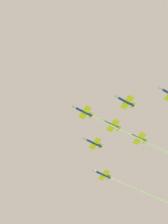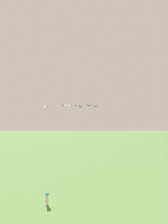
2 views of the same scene
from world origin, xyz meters
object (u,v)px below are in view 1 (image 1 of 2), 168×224
(jet_lead, at_px, (113,126))
(jet_center_rear, at_px, (129,186))
(jet_port_outer, at_px, (148,143))
(jet_port_inner, at_px, (126,102))
(jet_starboard_inner, at_px, (94,143))
(jet_port_trail, at_px, (138,138))

(jet_lead, relative_size, jet_center_rear, 0.99)
(jet_port_outer, height_order, jet_center_rear, jet_port_outer)
(jet_port_outer, distance_m, jet_center_rear, 36.15)
(jet_port_inner, relative_size, jet_center_rear, 0.19)
(jet_starboard_inner, distance_m, jet_port_trail, 27.16)
(jet_port_inner, height_order, jet_starboard_inner, jet_starboard_inner)
(jet_starboard_inner, distance_m, jet_port_outer, 33.17)
(jet_port_trail, bearing_deg, jet_starboard_inner, 50.19)
(jet_port_inner, bearing_deg, jet_port_trail, -50.19)
(jet_port_trail, bearing_deg, jet_port_outer, -90.00)
(jet_starboard_inner, relative_size, jet_port_outer, 0.16)
(jet_lead, relative_size, jet_port_trail, 5.27)
(jet_port_inner, height_order, jet_port_outer, jet_port_inner)
(jet_starboard_inner, xyz_separation_m, jet_port_outer, (-29.11, 15.90, -0.61))
(jet_lead, relative_size, jet_port_outer, 0.83)
(jet_center_rear, distance_m, jet_port_trail, 38.79)
(jet_port_inner, bearing_deg, jet_starboard_inner, -0.00)
(jet_lead, xyz_separation_m, jet_port_inner, (1.93, 17.51, 0.99))
(jet_lead, xyz_separation_m, jet_port_outer, (-25.39, -1.31, 0.57))
(jet_port_trail, bearing_deg, jet_lead, 90.00)
(jet_port_inner, height_order, jet_center_rear, jet_port_inner)
(jet_starboard_inner, xyz_separation_m, jet_center_rear, (-37.01, -19.32, -2.51))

